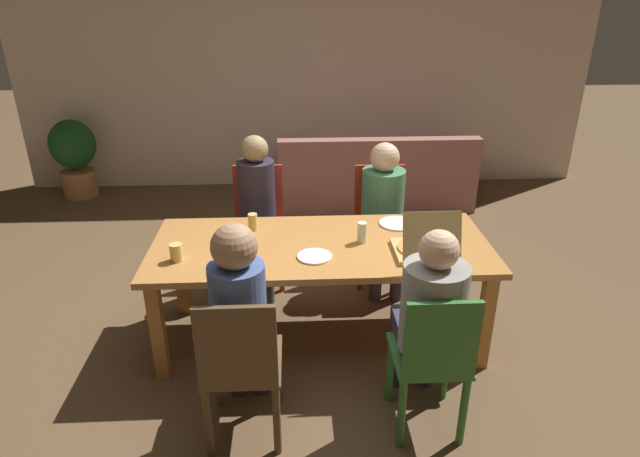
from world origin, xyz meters
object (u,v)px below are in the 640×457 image
Objects in this scene: chair_0 at (259,221)px; drinking_glass_1 at (253,222)px; person_0 at (257,204)px; potted_plant at (74,154)px; plate_0 at (315,256)px; drinking_glass_2 at (362,232)px; dining_table at (321,255)px; chair_2 at (241,365)px; person_3 at (430,311)px; drinking_glass_0 at (176,252)px; couch at (374,179)px; person_2 at (240,311)px; plate_1 at (397,223)px; person_1 at (384,205)px; chair_1 at (380,217)px; chair_3 at (433,360)px; pizza_box_0 at (423,249)px.

chair_0 is 0.70m from drinking_glass_1.
potted_plant is at bearing 135.31° from person_0.
plate_0 is 0.38m from drinking_glass_2.
dining_table is 0.86m from person_0.
chair_2 is 0.78× the size of person_3.
drinking_glass_2 is (1.16, 0.20, 0.01)m from drinking_glass_0.
chair_0 is at bearing 67.90° from drinking_glass_0.
couch is at bearing 59.10° from drinking_glass_0.
chair_0 is 8.65× the size of drinking_glass_0.
person_2 is 1.07m from drinking_glass_2.
person_2 is at bearing -179.92° from person_3.
drinking_glass_0 is 3.56m from potted_plant.
plate_0 is (0.41, 0.59, 0.00)m from person_2.
person_3 is 0.84m from drinking_glass_2.
chair_0 reaches higher than chair_2.
dining_table is 8.64× the size of plate_1.
person_1 is 1.27× the size of chair_2.
couch is at bearing 56.48° from person_0.
person_2 is 0.72m from plate_0.
dining_table is 2.35× the size of chair_1.
drinking_glass_2 is at bearing 47.43° from person_2.
dining_table is 3.93m from potted_plant.
chair_0 is 1.02× the size of chair_1.
person_1 is at bearing 57.68° from plate_0.
couch is at bearing 86.60° from person_3.
person_0 is at bearing 90.00° from person_2.
chair_1 reaches higher than couch.
person_0 is 1.37× the size of chair_3.
chair_0 reaches higher than dining_table.
chair_2 is 0.87m from plate_0.
chair_2 reaches higher than dining_table.
pizza_box_0 is at bearing -82.08° from plate_1.
person_3 is 1.54m from drinking_glass_0.
plate_0 is 0.24× the size of potted_plant.
couch is (1.18, 2.28, -0.50)m from drinking_glass_1.
potted_plant is at bearing 129.85° from chair_3.
chair_0 is 2.03m from couch.
pizza_box_0 is at bearing -84.54° from person_1.
person_3 is 2.65× the size of pizza_box_0.
drinking_glass_1 is (0.00, -0.49, 0.07)m from person_0.
person_3 is 0.83m from plate_0.
chair_0 is 0.99m from chair_1.
chair_0 is at bearing 120.85° from person_3.
couch is (0.11, 2.72, -0.49)m from pizza_box_0.
dining_table is at bearing -47.57° from potted_plant.
drinking_glass_1 is (-0.99, -0.49, 0.09)m from person_1.
chair_0 reaches higher than drinking_glass_1.
person_1 is at bearing 26.56° from drinking_glass_1.
chair_0 is at bearing 134.86° from pizza_box_0.
person_3 reaches higher than couch.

